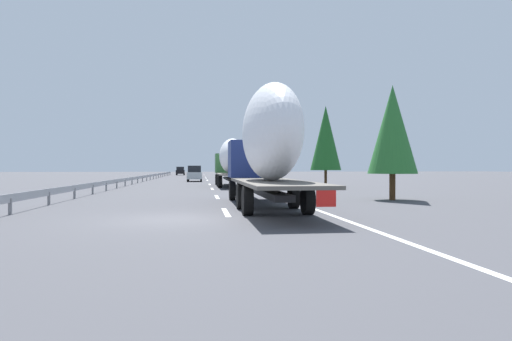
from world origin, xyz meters
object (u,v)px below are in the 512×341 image
object	(u,v)px
truck_lead	(231,160)
car_blue_sedan	(194,172)
truck_trailing	(267,143)
car_black_suv	(180,171)
car_red_compact	(196,171)
car_silver_hatch	(195,174)
road_sign	(242,163)

from	to	relation	value
truck_lead	car_blue_sedan	distance (m)	37.71
truck_trailing	car_blue_sedan	xyz separation A→B (m)	(58.56, 3.75, -1.73)
car_blue_sedan	car_black_suv	bearing A→B (deg)	7.96
truck_trailing	car_red_compact	size ratio (longest dim) A/B	3.22
truck_lead	car_black_suv	xyz separation A→B (m)	(62.12, 7.19, -1.47)
car_blue_sedan	car_red_compact	xyz separation A→B (m)	(14.01, -0.24, -0.01)
truck_lead	car_silver_hatch	xyz separation A→B (m)	(15.53, 3.44, -1.45)
car_silver_hatch	road_sign	size ratio (longest dim) A/B	1.36
truck_trailing	car_silver_hatch	size ratio (longest dim) A/B	3.00
car_blue_sedan	car_silver_hatch	world-z (taller)	car_blue_sedan
car_blue_sedan	road_sign	size ratio (longest dim) A/B	1.35
car_black_suv	truck_lead	bearing A→B (deg)	-173.40
truck_lead	road_sign	bearing A→B (deg)	-8.08
car_silver_hatch	road_sign	distance (m)	9.18
truck_lead	car_blue_sedan	world-z (taller)	truck_lead
car_red_compact	car_silver_hatch	bearing A→B (deg)	-179.90
truck_lead	car_black_suv	distance (m)	62.56
car_black_suv	road_sign	world-z (taller)	road_sign
truck_lead	truck_trailing	bearing A→B (deg)	180.00
truck_trailing	car_silver_hatch	world-z (taller)	truck_trailing
car_red_compact	car_black_suv	xyz separation A→B (m)	(10.62, 3.69, -0.02)
car_blue_sedan	road_sign	distance (m)	17.15
truck_lead	road_sign	xyz separation A→B (m)	(21.82, -3.10, -0.11)
car_black_suv	car_silver_hatch	xyz separation A→B (m)	(-46.60, -3.75, 0.01)
truck_trailing	road_sign	world-z (taller)	truck_trailing
car_red_compact	car_silver_hatch	world-z (taller)	car_red_compact
truck_trailing	car_black_suv	distance (m)	83.52
truck_lead	car_black_suv	bearing A→B (deg)	6.60
car_blue_sedan	car_black_suv	world-z (taller)	car_blue_sedan
truck_lead	road_sign	size ratio (longest dim) A/B	3.84
truck_trailing	car_red_compact	distance (m)	72.67
truck_lead	car_red_compact	distance (m)	51.64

